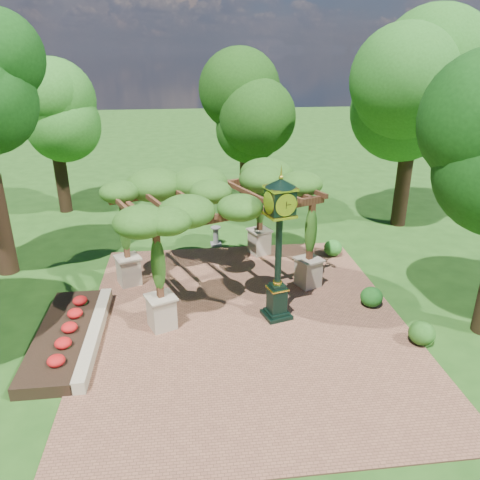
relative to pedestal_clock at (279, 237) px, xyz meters
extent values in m
plane|color=#1E4714|center=(-1.03, -1.11, -2.80)|extent=(120.00, 120.00, 0.00)
cube|color=brown|center=(-1.03, -0.11, -2.78)|extent=(10.00, 12.00, 0.04)
cube|color=#C6B793|center=(-5.63, -0.61, -2.60)|extent=(0.35, 5.00, 0.40)
cube|color=red|center=(-6.53, -0.61, -2.62)|extent=(1.50, 5.00, 0.36)
cube|color=black|center=(0.00, 0.00, -2.70)|extent=(1.01, 1.01, 0.12)
cube|color=black|center=(0.00, 0.00, -2.15)|extent=(0.63, 0.63, 0.92)
cube|color=yellow|center=(0.00, 0.00, -1.74)|extent=(0.71, 0.71, 0.04)
cylinder|color=black|center=(0.00, 0.00, -0.40)|extent=(0.25, 0.25, 2.36)
cube|color=black|center=(0.00, 0.00, 1.13)|extent=(0.88, 0.88, 0.72)
cylinder|color=#F1E8CC|center=(0.10, -0.35, 1.13)|extent=(0.60, 0.19, 0.61)
cone|color=black|center=(0.00, 0.00, 1.70)|extent=(1.13, 1.13, 0.26)
sphere|color=yellow|center=(0.00, 0.00, 1.85)|extent=(0.14, 0.14, 0.14)
cube|color=tan|center=(-3.65, -0.19, -2.25)|extent=(0.96, 0.96, 1.01)
cube|color=#58321E|center=(-3.65, -0.19, -0.65)|extent=(0.24, 0.24, 2.08)
cube|color=tan|center=(1.55, 2.00, -2.25)|extent=(0.96, 0.96, 1.01)
cube|color=#58321E|center=(1.55, 2.00, -0.65)|extent=(0.24, 0.24, 2.08)
cube|color=tan|center=(-4.96, 2.93, -2.25)|extent=(0.96, 0.96, 1.01)
cube|color=#58321E|center=(-4.96, 2.93, -0.65)|extent=(0.24, 0.24, 2.08)
cube|color=tan|center=(0.24, 5.11, -2.25)|extent=(0.96, 0.96, 1.01)
cube|color=#58321E|center=(0.24, 5.11, -0.65)|extent=(0.24, 0.24, 2.08)
cube|color=#58321E|center=(-1.05, 0.90, 0.48)|extent=(6.09, 2.68, 0.25)
cube|color=#58321E|center=(-2.36, 4.02, 0.48)|extent=(6.09, 2.68, 0.25)
ellipsoid|color=#285317|center=(-1.70, 2.46, 0.79)|extent=(7.60, 6.27, 1.13)
cube|color=gray|center=(-1.52, 6.32, -2.76)|extent=(0.49, 0.49, 0.09)
cylinder|color=gray|center=(-1.52, 6.32, -2.38)|extent=(0.25, 0.25, 0.77)
cylinder|color=gray|center=(-1.52, 6.32, -1.97)|extent=(0.46, 0.46, 0.04)
ellipsoid|color=#245518|center=(3.93, -1.98, -2.42)|extent=(0.83, 0.83, 0.69)
ellipsoid|color=#195417|center=(3.29, 0.30, -2.43)|extent=(0.97, 0.97, 0.67)
ellipsoid|color=#23691E|center=(3.26, 4.50, -2.42)|extent=(0.77, 0.77, 0.68)
cylinder|color=#372216|center=(-9.76, 4.56, -0.86)|extent=(0.76, 0.76, 3.88)
cylinder|color=black|center=(-9.20, 11.99, -1.24)|extent=(0.65, 0.65, 3.12)
ellipsoid|color=#27631C|center=(-9.20, 11.99, 2.78)|extent=(3.99, 3.99, 4.92)
cylinder|color=#382216|center=(0.55, 12.01, -1.34)|extent=(0.65, 0.65, 2.92)
ellipsoid|color=#183C0F|center=(0.55, 12.01, 2.42)|extent=(4.36, 4.36, 4.60)
cylinder|color=#321F13|center=(7.65, 7.90, -0.95)|extent=(0.70, 0.70, 3.70)
ellipsoid|color=#235C1A|center=(7.65, 7.90, 3.82)|extent=(4.94, 4.94, 5.84)
camera|label=1|loc=(-2.72, -12.89, 5.25)|focal=35.00mm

